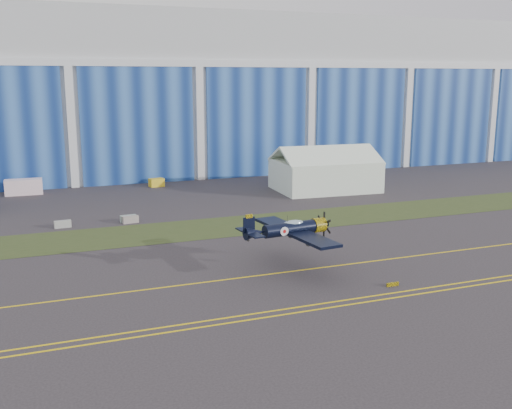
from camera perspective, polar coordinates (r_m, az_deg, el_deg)
name	(u,v)px	position (r m, az deg, el deg)	size (l,w,h in m)	color
ground	(120,274)	(57.92, -12.79, -6.51)	(260.00, 260.00, 0.00)	#363135
grass_median	(102,238)	(71.26, -14.49, -3.10)	(260.00, 10.00, 0.02)	#475128
hangar	(61,94)	(126.58, -18.08, 9.96)	(220.00, 45.70, 30.00)	silver
taxiway_centreline	(129,292)	(53.24, -11.98, -8.13)	(200.00, 0.20, 0.02)	yellow
edge_line_near	(151,335)	(44.54, -9.92, -12.13)	(80.00, 0.20, 0.02)	yellow
edge_line_far	(149,329)	(45.44, -10.18, -11.63)	(80.00, 0.20, 0.02)	yellow
guard_board_right	(393,284)	(54.74, 12.89, -7.42)	(1.20, 0.15, 0.35)	yellow
warbird	(290,229)	(57.31, 3.26, -2.32)	(11.59, 13.49, 3.70)	black
tent	(325,168)	(98.63, 6.59, 3.51)	(16.65, 12.63, 7.43)	white
shipping_container	(24,187)	(101.41, -21.25, 1.57)	(5.64, 2.26, 2.44)	#F7D3DD
tug	(157,183)	(103.00, -9.45, 2.08)	(2.39, 1.49, 1.39)	yellow
barrier_a	(63,224)	(77.39, -17.93, -1.79)	(2.00, 0.60, 0.90)	#9E9F99
barrier_b	(131,220)	(77.66, -11.86, -1.41)	(2.00, 0.60, 0.90)	gray
barrier_c	(128,219)	(78.29, -12.08, -1.32)	(2.00, 0.60, 0.90)	#8FA098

